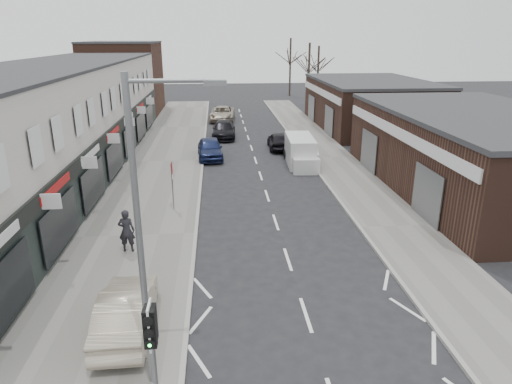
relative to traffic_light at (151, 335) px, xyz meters
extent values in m
plane|color=black|center=(4.40, 2.02, -2.41)|extent=(160.00, 160.00, 0.00)
cube|color=slate|center=(-2.35, 24.02, -2.35)|extent=(5.50, 64.00, 0.12)
cube|color=slate|center=(10.15, 24.02, -2.35)|extent=(3.50, 64.00, 0.12)
cube|color=beige|center=(-9.10, 21.52, 1.14)|extent=(8.00, 41.00, 7.10)
cube|color=#47291E|center=(-9.10, 47.02, 1.59)|extent=(8.00, 10.00, 8.00)
cube|color=#3D241B|center=(16.90, 16.02, -0.16)|extent=(10.00, 18.00, 4.50)
cube|color=#3D241B|center=(16.90, 36.02, -0.16)|extent=(10.00, 16.00, 4.50)
cylinder|color=slate|center=(0.00, 0.02, -0.79)|extent=(0.12, 0.12, 3.00)
cube|color=silver|center=(0.00, 0.02, 0.26)|extent=(0.05, 0.55, 1.10)
cube|color=black|center=(0.00, -0.10, 0.26)|extent=(0.28, 0.22, 0.95)
sphere|color=#0CE533|center=(0.00, -0.22, -0.04)|extent=(0.18, 0.18, 0.18)
cube|color=black|center=(0.00, 0.14, 0.26)|extent=(0.26, 0.20, 0.90)
cylinder|color=slate|center=(-0.30, 1.22, 1.71)|extent=(0.16, 0.16, 8.00)
cylinder|color=slate|center=(0.60, 1.22, 5.51)|extent=(1.80, 0.10, 0.10)
cube|color=slate|center=(1.60, 1.22, 5.46)|extent=(0.50, 0.22, 0.12)
cylinder|color=slate|center=(-0.80, 14.02, -1.04)|extent=(0.07, 0.07, 2.50)
cube|color=white|center=(-0.75, 14.02, -0.44)|extent=(0.04, 0.45, 0.25)
cube|color=silver|center=(7.51, 22.80, -1.42)|extent=(2.02, 4.45, 2.00)
cube|color=silver|center=(7.51, 20.23, -1.90)|extent=(1.80, 0.85, 1.05)
cylinder|color=black|center=(6.70, 21.27, -2.08)|extent=(0.21, 0.67, 0.67)
cylinder|color=black|center=(8.32, 21.27, -2.08)|extent=(0.21, 0.67, 0.67)
cylinder|color=black|center=(6.70, 24.33, -2.08)|extent=(0.21, 0.67, 0.67)
cylinder|color=black|center=(8.32, 24.33, -2.08)|extent=(0.21, 0.67, 0.67)
imported|color=#B3A68F|center=(-1.33, 3.50, -1.59)|extent=(1.60, 4.32, 1.41)
imported|color=black|center=(-2.31, 9.13, -1.36)|extent=(0.70, 0.47, 1.88)
imported|color=#161F45|center=(1.02, 24.90, -1.65)|extent=(2.06, 4.61, 1.54)
imported|color=black|center=(2.20, 32.20, -1.69)|extent=(2.23, 5.08, 1.45)
imported|color=#AA9D88|center=(2.20, 40.96, -1.65)|extent=(2.96, 5.68, 1.53)
imported|color=white|center=(7.90, 23.46, -1.61)|extent=(2.11, 4.99, 1.60)
imported|color=black|center=(6.60, 27.42, -1.71)|extent=(1.77, 4.18, 1.41)
camera|label=1|loc=(1.62, -8.86, 6.42)|focal=32.00mm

